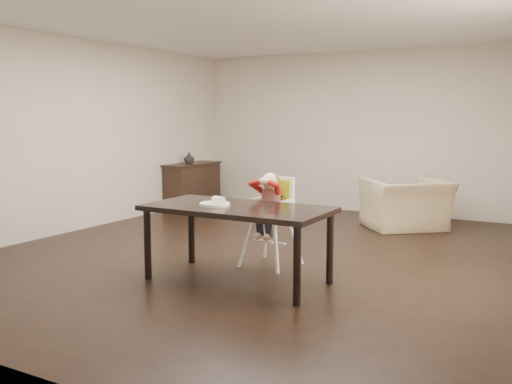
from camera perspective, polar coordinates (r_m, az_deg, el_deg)
ground at (r=6.77m, az=0.74°, el=-6.22°), size 7.00×7.00×0.00m
room_walls at (r=6.58m, az=0.77°, el=9.68°), size 6.02×7.02×2.71m
dining_table at (r=5.54m, az=-1.88°, el=-2.23°), size 1.80×0.90×0.75m
high_chair at (r=6.14m, az=1.62°, el=-0.84°), size 0.46×0.46×1.01m
plate at (r=5.57m, az=-4.07°, el=-1.07°), size 0.39×0.39×0.09m
armchair at (r=8.47m, az=14.79°, el=-0.36°), size 1.31×1.26×0.96m
sideboard at (r=10.21m, az=-6.36°, el=0.69°), size 0.44×1.26×0.79m
vase at (r=10.09m, az=-6.71°, el=3.38°), size 0.20×0.21×0.19m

